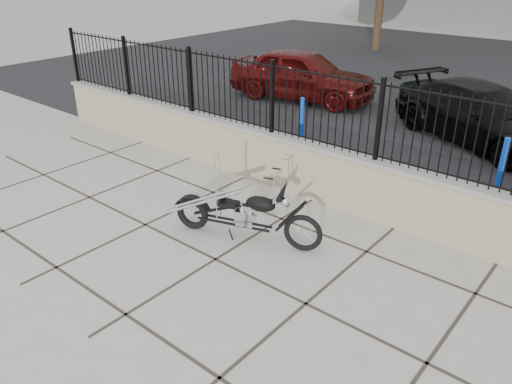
% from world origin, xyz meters
% --- Properties ---
extents(ground_plane, '(90.00, 90.00, 0.00)m').
position_xyz_m(ground_plane, '(0.00, 0.00, 0.00)').
color(ground_plane, '#99968E').
rests_on(ground_plane, ground).
extents(parking_lot, '(30.00, 30.00, 0.00)m').
position_xyz_m(parking_lot, '(0.00, 12.50, 0.00)').
color(parking_lot, black).
rests_on(parking_lot, ground).
extents(retaining_wall, '(14.00, 0.36, 0.96)m').
position_xyz_m(retaining_wall, '(0.00, 2.50, 0.48)').
color(retaining_wall, gray).
rests_on(retaining_wall, ground_plane).
extents(iron_fence, '(14.00, 0.08, 1.20)m').
position_xyz_m(iron_fence, '(0.00, 2.50, 1.56)').
color(iron_fence, black).
rests_on(iron_fence, retaining_wall).
extents(chopper_motorcycle, '(2.17, 1.05, 1.29)m').
position_xyz_m(chopper_motorcycle, '(-0.08, 0.66, 0.65)').
color(chopper_motorcycle, black).
rests_on(chopper_motorcycle, ground_plane).
extents(car_red, '(4.32, 2.27, 1.40)m').
position_xyz_m(car_red, '(-3.85, 7.54, 0.70)').
color(car_red, '#460A0A').
rests_on(car_red, parking_lot).
extents(car_black, '(4.64, 3.45, 1.25)m').
position_xyz_m(car_black, '(1.19, 7.10, 0.62)').
color(car_black, black).
rests_on(car_black, parking_lot).
extents(bollard_a, '(0.14, 0.14, 0.91)m').
position_xyz_m(bollard_a, '(-1.98, 4.86, 0.46)').
color(bollard_a, '#0D3DC8').
rests_on(bollard_a, ground_plane).
extents(bollard_b, '(0.14, 0.14, 0.91)m').
position_xyz_m(bollard_b, '(2.25, 4.96, 0.46)').
color(bollard_b, blue).
rests_on(bollard_b, ground_plane).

